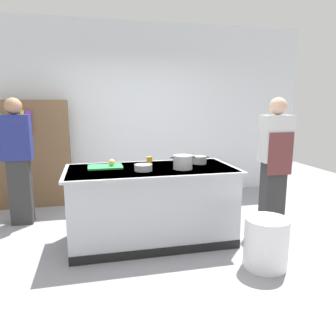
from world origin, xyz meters
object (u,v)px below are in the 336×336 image
object	(u,v)px
bookshelf	(34,154)
sauce_pan	(199,160)
mixing_bowl	(143,168)
person_guest	(18,159)
onion	(112,162)
stock_pot	(183,162)
juice_cup	(149,161)
person_chef	(275,161)
trash_bin	(266,243)

from	to	relation	value
bookshelf	sauce_pan	bearing A→B (deg)	-37.01
mixing_bowl	person_guest	size ratio (longest dim) A/B	0.12
onion	stock_pot	distance (m)	0.84
juice_cup	person_chef	world-z (taller)	person_chef
onion	person_chef	xyz separation A→B (m)	(2.08, -0.10, -0.05)
trash_bin	onion	bearing A→B (deg)	144.26
stock_pot	trash_bin	distance (m)	1.25
sauce_pan	person_guest	bearing A→B (deg)	159.51
stock_pot	mixing_bowl	world-z (taller)	stock_pot
mixing_bowl	person_chef	bearing A→B (deg)	5.72
juice_cup	person_guest	size ratio (longest dim) A/B	0.06
stock_pot	sauce_pan	size ratio (longest dim) A/B	1.19
stock_pot	person_guest	world-z (taller)	person_guest
trash_bin	bookshelf	size ratio (longest dim) A/B	0.30
sauce_pan	mixing_bowl	size ratio (longest dim) A/B	1.21
bookshelf	juice_cup	bearing A→B (deg)	-44.75
stock_pot	bookshelf	xyz separation A→B (m)	(-1.92, 1.94, -0.13)
person_chef	mixing_bowl	bearing A→B (deg)	93.70
sauce_pan	juice_cup	world-z (taller)	juice_cup
juice_cup	person_chef	distance (m)	1.63
mixing_bowl	juice_cup	size ratio (longest dim) A/B	2.00
juice_cup	stock_pot	bearing A→B (deg)	-47.34
mixing_bowl	sauce_pan	bearing A→B (deg)	19.23
onion	bookshelf	size ratio (longest dim) A/B	0.05
onion	sauce_pan	world-z (taller)	onion
sauce_pan	juice_cup	distance (m)	0.63
person_chef	bookshelf	bearing A→B (deg)	59.32
onion	stock_pot	xyz separation A→B (m)	(0.79, -0.28, 0.02)
onion	trash_bin	xyz separation A→B (m)	(1.45, -1.05, -0.70)
juice_cup	bookshelf	size ratio (longest dim) A/B	0.06
stock_pot	trash_bin	xyz separation A→B (m)	(0.66, -0.77, -0.72)
stock_pot	mixing_bowl	size ratio (longest dim) A/B	1.44
stock_pot	juice_cup	world-z (taller)	stock_pot
sauce_pan	bookshelf	bearing A→B (deg)	142.99
juice_cup	mixing_bowl	bearing A→B (deg)	-110.57
stock_pot	onion	bearing A→B (deg)	160.80
juice_cup	bookshelf	world-z (taller)	bookshelf
trash_bin	person_chef	xyz separation A→B (m)	(0.63, 0.95, 0.66)
stock_pot	person_guest	bearing A→B (deg)	150.65
stock_pot	sauce_pan	xyz separation A→B (m)	(0.29, 0.27, -0.03)
onion	person_guest	size ratio (longest dim) A/B	0.05
sauce_pan	trash_bin	world-z (taller)	sauce_pan
mixing_bowl	bookshelf	distance (m)	2.42
person_chef	bookshelf	xyz separation A→B (m)	(-3.21, 1.76, -0.06)
sauce_pan	person_chef	distance (m)	1.00
juice_cup	person_chef	xyz separation A→B (m)	(1.62, -0.18, -0.04)
person_chef	person_guest	distance (m)	3.41
trash_bin	person_chef	distance (m)	1.31
sauce_pan	person_guest	distance (m)	2.44
mixing_bowl	person_chef	world-z (taller)	person_chef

